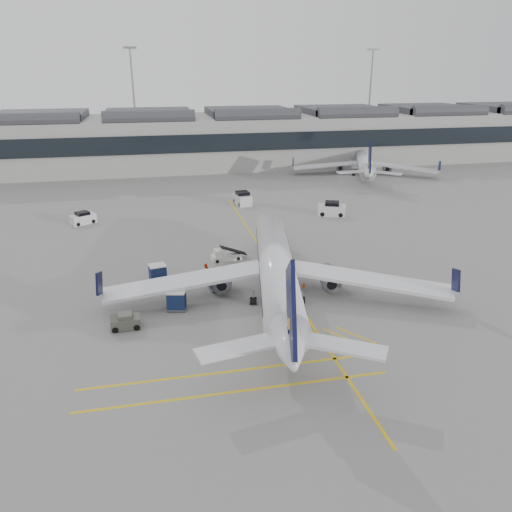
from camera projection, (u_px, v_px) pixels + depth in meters
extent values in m
plane|color=gray|center=(192.00, 313.00, 45.35)|extent=(220.00, 220.00, 0.00)
cube|color=#9E9E99|center=(160.00, 143.00, 109.23)|extent=(200.00, 20.00, 11.00)
cube|color=black|center=(161.00, 145.00, 99.55)|extent=(200.00, 0.50, 3.60)
cube|color=#38383D|center=(158.00, 113.00, 107.03)|extent=(200.00, 18.00, 1.40)
cylinder|color=slate|center=(135.00, 105.00, 118.56)|extent=(0.44, 0.44, 25.00)
cube|color=slate|center=(130.00, 48.00, 114.07)|extent=(3.00, 0.60, 0.50)
cylinder|color=slate|center=(369.00, 102.00, 130.42)|extent=(0.44, 0.44, 25.00)
cube|color=slate|center=(373.00, 49.00, 125.92)|extent=(3.00, 0.60, 0.50)
cube|color=gold|center=(272.00, 264.00, 56.47)|extent=(0.25, 60.00, 0.01)
cylinder|color=silver|center=(276.00, 267.00, 48.14)|extent=(8.50, 27.42, 3.42)
cone|color=silver|center=(269.00, 221.00, 62.59)|extent=(4.04, 4.22, 3.42)
cone|color=silver|center=(291.00, 350.00, 33.23)|extent=(4.18, 4.93, 3.42)
cube|color=silver|center=(186.00, 281.00, 46.97)|extent=(15.74, 5.16, 0.32)
cube|color=silver|center=(368.00, 279.00, 47.34)|extent=(15.11, 10.33, 0.32)
cylinder|color=slate|center=(222.00, 279.00, 48.97)|extent=(2.49, 3.57, 1.91)
cylinder|color=slate|center=(329.00, 278.00, 49.20)|extent=(2.49, 3.57, 1.91)
cube|color=black|center=(291.00, 313.00, 32.84)|extent=(1.57, 6.84, 7.61)
cylinder|color=black|center=(271.00, 254.00, 58.83)|extent=(0.36, 0.62, 0.58)
cylinder|color=black|center=(253.00, 301.00, 46.85)|extent=(0.76, 0.83, 0.73)
cylinder|color=black|center=(301.00, 300.00, 46.95)|extent=(0.76, 0.83, 0.73)
cylinder|color=silver|center=(364.00, 162.00, 103.72)|extent=(11.44, 24.28, 3.10)
cone|color=silver|center=(360.00, 151.00, 116.70)|extent=(4.05, 4.16, 3.10)
cone|color=silver|center=(369.00, 173.00, 90.31)|extent=(4.27, 4.78, 3.10)
cube|color=silver|center=(326.00, 165.00, 103.85)|extent=(14.12, 3.50, 0.29)
cube|color=silver|center=(403.00, 167.00, 101.82)|extent=(12.85, 10.99, 0.29)
cylinder|color=slate|center=(340.00, 167.00, 105.19)|extent=(2.65, 3.38, 1.73)
cylinder|color=slate|center=(387.00, 168.00, 103.95)|extent=(2.65, 3.38, 1.73)
cube|color=black|center=(370.00, 160.00, 89.96)|extent=(2.40, 5.97, 6.90)
cylinder|color=black|center=(360.00, 165.00, 113.32)|extent=(0.40, 0.57, 0.53)
cylinder|color=black|center=(353.00, 174.00, 102.88)|extent=(0.77, 0.82, 0.66)
cylinder|color=black|center=(374.00, 175.00, 102.34)|extent=(0.77, 0.82, 0.66)
cube|color=silver|center=(226.00, 257.00, 57.77)|extent=(3.61, 1.86, 0.64)
cube|color=black|center=(233.00, 250.00, 57.82)|extent=(3.19, 1.45, 1.34)
cube|color=silver|center=(218.00, 253.00, 57.22)|extent=(0.98, 1.29, 0.82)
cylinder|color=black|center=(217.00, 261.00, 56.84)|extent=(0.42, 0.22, 0.40)
cylinder|color=black|center=(214.00, 258.00, 57.95)|extent=(0.42, 0.22, 0.40)
cylinder|color=black|center=(238.00, 259.00, 57.68)|extent=(0.42, 0.22, 0.40)
cylinder|color=black|center=(235.00, 255.00, 58.79)|extent=(0.42, 0.22, 0.40)
cube|color=gray|center=(219.00, 287.00, 50.12)|extent=(2.06, 1.81, 0.13)
cube|color=#13214B|center=(218.00, 280.00, 49.82)|extent=(1.90, 1.73, 1.55)
cube|color=silver|center=(218.00, 272.00, 49.53)|extent=(1.96, 1.79, 0.11)
cylinder|color=black|center=(213.00, 292.00, 49.37)|extent=(0.25, 0.15, 0.23)
cylinder|color=black|center=(210.00, 287.00, 50.38)|extent=(0.25, 0.15, 0.23)
cylinder|color=black|center=(228.00, 289.00, 49.92)|extent=(0.25, 0.15, 0.23)
cylinder|color=black|center=(224.00, 285.00, 50.93)|extent=(0.25, 0.15, 0.23)
cube|color=gray|center=(177.00, 305.00, 46.32)|extent=(1.77, 1.46, 0.12)
cube|color=#13214B|center=(177.00, 297.00, 46.02)|extent=(1.61, 1.41, 1.51)
cube|color=silver|center=(176.00, 290.00, 45.74)|extent=(1.66, 1.46, 0.10)
cylinder|color=black|center=(170.00, 310.00, 45.67)|extent=(0.23, 0.10, 0.23)
cylinder|color=black|center=(169.00, 304.00, 46.72)|extent=(0.23, 0.10, 0.23)
cylinder|color=black|center=(186.00, 308.00, 45.96)|extent=(0.23, 0.10, 0.23)
cylinder|color=black|center=(185.00, 303.00, 47.01)|extent=(0.23, 0.10, 0.23)
cube|color=gray|center=(177.00, 307.00, 45.93)|extent=(2.04, 1.80, 0.13)
cube|color=#13214B|center=(177.00, 299.00, 45.64)|extent=(1.88, 1.72, 1.51)
cube|color=silver|center=(176.00, 291.00, 45.36)|extent=(1.94, 1.78, 0.10)
cylinder|color=black|center=(168.00, 311.00, 45.42)|extent=(0.25, 0.15, 0.23)
cylinder|color=black|center=(170.00, 305.00, 46.50)|extent=(0.25, 0.15, 0.23)
cylinder|color=black|center=(184.00, 311.00, 45.42)|extent=(0.25, 0.15, 0.23)
cylinder|color=black|center=(186.00, 305.00, 46.49)|extent=(0.25, 0.15, 0.23)
cube|color=gray|center=(158.00, 280.00, 51.84)|extent=(2.04, 1.79, 0.13)
cube|color=#13214B|center=(158.00, 273.00, 51.54)|extent=(1.88, 1.71, 1.53)
cube|color=silver|center=(157.00, 265.00, 51.26)|extent=(1.94, 1.77, 0.11)
cylinder|color=black|center=(152.00, 284.00, 51.10)|extent=(0.25, 0.15, 0.23)
cylinder|color=black|center=(150.00, 280.00, 52.10)|extent=(0.25, 0.15, 0.23)
cylinder|color=black|center=(167.00, 282.00, 51.64)|extent=(0.25, 0.15, 0.23)
cylinder|color=black|center=(164.00, 278.00, 52.64)|extent=(0.25, 0.15, 0.23)
imported|color=#E64D0C|center=(216.00, 274.00, 51.38)|extent=(0.81, 0.74, 1.86)
imported|color=#FF430D|center=(206.00, 271.00, 52.32)|extent=(1.06, 1.05, 1.73)
cube|color=#525649|center=(126.00, 322.00, 42.53)|extent=(2.49, 1.55, 0.97)
cube|color=#525649|center=(125.00, 316.00, 42.33)|extent=(1.21, 1.21, 0.49)
cylinder|color=black|center=(115.00, 330.00, 41.85)|extent=(0.55, 0.26, 0.55)
cylinder|color=black|center=(115.00, 323.00, 43.00)|extent=(0.55, 0.26, 0.55)
cylinder|color=black|center=(137.00, 327.00, 42.26)|extent=(0.55, 0.26, 0.55)
cylinder|color=black|center=(136.00, 320.00, 43.40)|extent=(0.55, 0.26, 0.55)
cone|color=#F24C0A|center=(272.00, 237.00, 64.71)|extent=(0.36, 0.36, 0.51)
cone|color=#F24C0A|center=(304.00, 284.00, 50.70)|extent=(0.35, 0.35, 0.48)
cube|color=silver|center=(83.00, 219.00, 71.06)|extent=(3.77, 3.17, 1.32)
cube|color=black|center=(82.00, 214.00, 70.78)|extent=(2.27, 2.23, 0.56)
cylinder|color=black|center=(78.00, 224.00, 69.97)|extent=(0.59, 0.46, 0.56)
cylinder|color=black|center=(74.00, 222.00, 71.00)|extent=(0.59, 0.46, 0.56)
cylinder|color=black|center=(93.00, 221.00, 71.39)|extent=(0.59, 0.46, 0.56)
cylinder|color=black|center=(89.00, 219.00, 72.43)|extent=(0.59, 0.46, 0.56)
cube|color=silver|center=(242.00, 199.00, 81.15)|extent=(2.55, 4.32, 1.59)
cube|color=black|center=(242.00, 194.00, 80.81)|extent=(2.18, 2.27, 0.68)
cylinder|color=black|center=(250.00, 204.00, 80.39)|extent=(0.33, 0.71, 0.68)
cylinder|color=black|center=(240.00, 205.00, 79.82)|extent=(0.33, 0.71, 0.68)
cylinder|color=black|center=(245.00, 200.00, 82.80)|extent=(0.33, 0.71, 0.68)
cylinder|color=black|center=(235.00, 201.00, 82.23)|extent=(0.33, 0.71, 0.68)
cube|color=silver|center=(332.00, 210.00, 75.07)|extent=(4.52, 3.36, 1.58)
cube|color=black|center=(332.00, 204.00, 74.73)|extent=(2.58, 2.52, 0.68)
cylinder|color=black|center=(322.00, 214.00, 74.59)|extent=(0.72, 0.48, 0.68)
cylinder|color=black|center=(323.00, 211.00, 76.26)|extent=(0.72, 0.48, 0.68)
cylinder|color=black|center=(341.00, 215.00, 74.20)|extent=(0.72, 0.48, 0.68)
cylinder|color=black|center=(341.00, 212.00, 75.87)|extent=(0.72, 0.48, 0.68)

